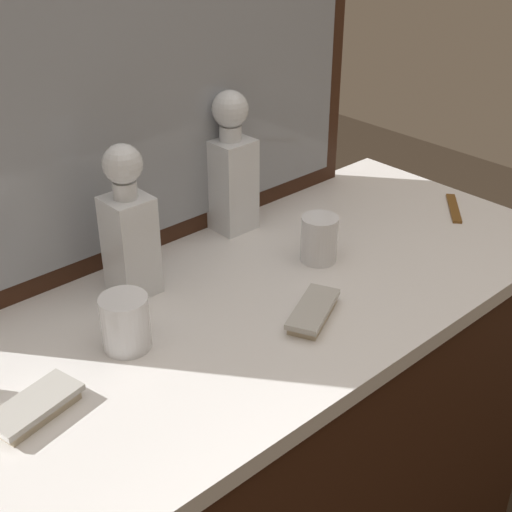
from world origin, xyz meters
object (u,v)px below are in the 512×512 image
(tortoiseshell_comb, at_px, (454,208))
(silver_brush_far_left, at_px, (35,407))
(crystal_decanter_front, at_px, (130,236))
(silver_brush_center, at_px, (313,312))
(crystal_decanter_center, at_px, (231,175))
(crystal_tumbler_far_left, at_px, (126,325))
(crystal_tumbler_left, at_px, (319,241))

(tortoiseshell_comb, bearing_deg, silver_brush_far_left, 179.06)
(silver_brush_far_left, bearing_deg, crystal_decanter_front, 31.98)
(crystal_decanter_front, xyz_separation_m, silver_brush_center, (0.18, -0.28, -0.10))
(crystal_decanter_center, height_order, crystal_tumbler_far_left, crystal_decanter_center)
(silver_brush_center, bearing_deg, tortoiseshell_comb, 8.63)
(crystal_decanter_center, distance_m, crystal_tumbler_far_left, 0.46)
(crystal_decanter_front, distance_m, crystal_tumbler_far_left, 0.18)
(crystal_decanter_center, distance_m, crystal_tumbler_left, 0.24)
(silver_brush_far_left, xyz_separation_m, silver_brush_center, (0.47, -0.10, -0.00))
(crystal_decanter_front, xyz_separation_m, crystal_decanter_center, (0.30, 0.07, 0.01))
(tortoiseshell_comb, bearing_deg, crystal_tumbler_far_left, 175.55)
(crystal_tumbler_left, distance_m, tortoiseshell_comb, 0.40)
(crystal_decanter_front, relative_size, silver_brush_far_left, 1.93)
(crystal_decanter_front, relative_size, crystal_decanter_center, 0.95)
(crystal_tumbler_far_left, relative_size, tortoiseshell_comb, 0.76)
(crystal_tumbler_left, bearing_deg, crystal_decanter_center, 98.50)
(crystal_decanter_front, distance_m, crystal_decanter_center, 0.31)
(crystal_decanter_front, relative_size, crystal_tumbler_left, 3.07)
(silver_brush_far_left, bearing_deg, crystal_decanter_center, 23.43)
(crystal_decanter_front, height_order, silver_brush_far_left, crystal_decanter_front)
(silver_brush_far_left, relative_size, silver_brush_center, 0.97)
(crystal_tumbler_far_left, distance_m, silver_brush_far_left, 0.19)
(silver_brush_far_left, height_order, tortoiseshell_comb, silver_brush_far_left)
(crystal_tumbler_far_left, xyz_separation_m, tortoiseshell_comb, (0.83, -0.06, -0.04))
(crystal_decanter_center, relative_size, tortoiseshell_comb, 2.44)
(silver_brush_far_left, bearing_deg, crystal_tumbler_far_left, 14.38)
(crystal_decanter_front, xyz_separation_m, crystal_tumbler_far_left, (-0.10, -0.13, -0.07))
(crystal_tumbler_left, relative_size, tortoiseshell_comb, 0.76)
(crystal_tumbler_far_left, bearing_deg, tortoiseshell_comb, -4.45)
(crystal_decanter_center, xyz_separation_m, silver_brush_far_left, (-0.59, -0.26, -0.11))
(crystal_decanter_center, distance_m, silver_brush_center, 0.39)
(crystal_tumbler_far_left, relative_size, silver_brush_far_left, 0.63)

